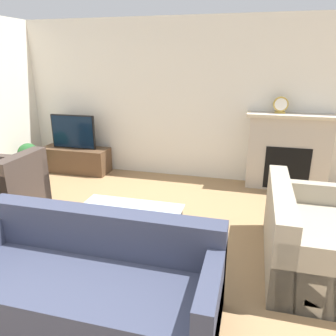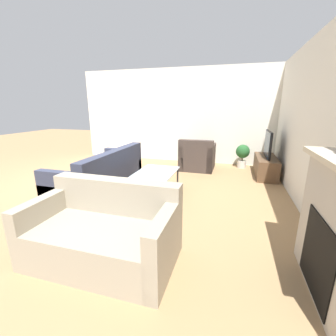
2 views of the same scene
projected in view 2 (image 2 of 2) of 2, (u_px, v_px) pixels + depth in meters
name	position (u px, v px, depth m)	size (l,w,h in m)	color
ground_plane	(78.00, 184.00, 4.88)	(20.00, 20.00, 0.00)	#9E7A51
wall_back	(313.00, 126.00, 3.35)	(8.50, 0.06, 2.70)	silver
wall_left	(198.00, 116.00, 6.51)	(0.06, 7.28, 2.70)	silver
tv_stand	(265.00, 166.00, 5.42)	(1.26, 0.45, 0.46)	brown
tv	(268.00, 144.00, 5.28)	(0.85, 0.05, 0.62)	black
couch_sectional	(102.00, 176.00, 4.46)	(2.15, 0.89, 0.82)	#33384C
couch_loveseat	(105.00, 233.00, 2.45)	(0.88, 1.55, 0.82)	#9E937F
armchair_by_window	(197.00, 158.00, 5.97)	(0.89, 0.87, 0.82)	#3D332D
coffee_table	(154.00, 175.00, 4.21)	(1.18, 0.71, 0.42)	#333338
potted_plant	(243.00, 154.00, 6.08)	(0.36, 0.36, 0.64)	beige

